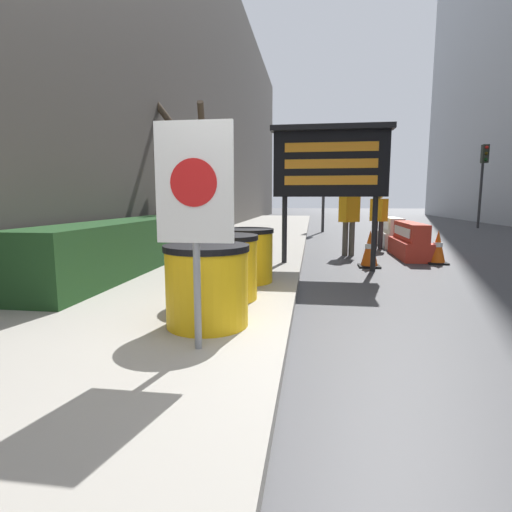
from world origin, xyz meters
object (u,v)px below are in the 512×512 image
at_px(jersey_barrier_white, 392,234).
at_px(traffic_light_near_curb, 324,172).
at_px(jersey_barrier_red_striped, 410,242).
at_px(traffic_cone_near, 370,249).
at_px(traffic_cone_far, 438,247).
at_px(pedestrian_passerby, 349,214).
at_px(warning_sign, 195,197).
at_px(message_board, 330,163).
at_px(traffic_light_far_side, 483,168).
at_px(pedestrian_worker, 379,215).
at_px(traffic_cone_mid, 407,235).
at_px(barrel_drum_middle, 225,267).
at_px(barrel_drum_back, 246,255).
at_px(barrel_drum_foreground, 207,285).

distance_m(jersey_barrier_white, traffic_light_near_curb, 5.68).
distance_m(jersey_barrier_red_striped, traffic_light_near_curb, 7.74).
height_order(jersey_barrier_white, traffic_cone_near, jersey_barrier_white).
height_order(traffic_cone_far, pedestrian_passerby, pedestrian_passerby).
distance_m(warning_sign, jersey_barrier_white, 9.71).
bearing_deg(message_board, jersey_barrier_white, 65.16).
distance_m(traffic_light_far_side, pedestrian_worker, 11.09).
bearing_deg(pedestrian_passerby, traffic_cone_near, 61.42).
height_order(traffic_cone_far, traffic_light_far_side, traffic_light_far_side).
xyz_separation_m(jersey_barrier_red_striped, traffic_light_near_curb, (-1.90, 7.19, 2.14)).
distance_m(jersey_barrier_red_striped, jersey_barrier_white, 2.27).
relative_size(jersey_barrier_white, pedestrian_passerby, 0.93).
bearing_deg(jersey_barrier_red_striped, pedestrian_worker, 108.20).
relative_size(jersey_barrier_white, traffic_cone_mid, 2.83).
height_order(barrel_drum_middle, warning_sign, warning_sign).
xyz_separation_m(barrel_drum_back, traffic_cone_mid, (3.94, 7.04, -0.27)).
bearing_deg(jersey_barrier_red_striped, message_board, -134.10).
bearing_deg(traffic_cone_far, traffic_light_near_curb, 105.49).
xyz_separation_m(barrel_drum_middle, traffic_cone_far, (3.77, 4.14, -0.18)).
xyz_separation_m(warning_sign, pedestrian_passerby, (1.83, 6.89, -0.38)).
xyz_separation_m(barrel_drum_middle, traffic_light_far_side, (9.03, 15.69, 2.30)).
bearing_deg(pedestrian_worker, traffic_cone_mid, 100.27).
bearing_deg(traffic_cone_near, jersey_barrier_white, 73.37).
height_order(traffic_cone_near, pedestrian_worker, pedestrian_worker).
xyz_separation_m(traffic_cone_near, pedestrian_passerby, (-0.29, 1.66, 0.65)).
distance_m(barrel_drum_back, traffic_cone_far, 4.79).
relative_size(barrel_drum_back, traffic_light_far_side, 0.22).
height_order(jersey_barrier_red_striped, traffic_cone_mid, jersey_barrier_red_striped).
bearing_deg(barrel_drum_foreground, warning_sign, -82.38).
height_order(barrel_drum_back, traffic_cone_far, barrel_drum_back).
bearing_deg(traffic_cone_mid, barrel_drum_middle, -116.38).
height_order(barrel_drum_foreground, traffic_cone_near, barrel_drum_foreground).
bearing_deg(warning_sign, pedestrian_passerby, 75.16).
height_order(traffic_cone_mid, pedestrian_worker, pedestrian_worker).
bearing_deg(message_board, warning_sign, -104.82).
bearing_deg(barrel_drum_foreground, barrel_drum_back, 89.24).
xyz_separation_m(barrel_drum_middle, jersey_barrier_white, (3.41, 7.36, -0.17)).
distance_m(message_board, traffic_cone_far, 3.13).
bearing_deg(warning_sign, message_board, 75.18).
distance_m(barrel_drum_middle, jersey_barrier_red_striped, 6.13).
bearing_deg(barrel_drum_middle, traffic_light_near_curb, 82.95).
relative_size(barrel_drum_foreground, jersey_barrier_white, 0.53).
height_order(traffic_light_near_curb, pedestrian_worker, traffic_light_near_curb).
bearing_deg(jersey_barrier_white, barrel_drum_middle, -114.89).
bearing_deg(traffic_light_far_side, warning_sign, -117.03).
height_order(barrel_drum_middle, message_board, message_board).
height_order(barrel_drum_middle, traffic_light_far_side, traffic_light_far_side).
bearing_deg(traffic_light_near_curb, traffic_cone_far, -74.51).
bearing_deg(pedestrian_passerby, traffic_light_near_curb, -124.79).
height_order(barrel_drum_foreground, traffic_light_near_curb, traffic_light_near_curb).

